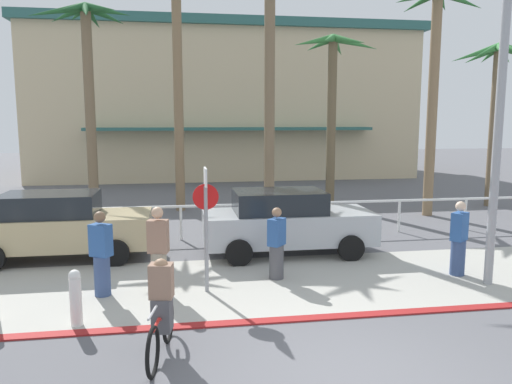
{
  "coord_description": "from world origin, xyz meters",
  "views": [
    {
      "loc": [
        -2.35,
        -6.01,
        3.51
      ],
      "look_at": [
        -0.43,
        6.0,
        1.74
      ],
      "focal_mm": 35.14,
      "sensor_mm": 36.0,
      "label": 1
    }
  ],
  "objects_px": {
    "palm_tree_4": "(333,81)",
    "car_silver_2": "(286,221)",
    "pedestrian_3": "(159,254)",
    "car_tan_1": "(59,225)",
    "palm_tree_6": "(497,80)",
    "palm_tree_5": "(435,50)",
    "palm_tree_3": "(269,30)",
    "streetlight_curb": "(509,80)",
    "palm_tree_1": "(87,54)",
    "cyclist_red_0": "(161,310)",
    "palm_tree_2": "(176,36)",
    "bollard_2": "(76,297)",
    "stop_sign_bike_lane": "(206,212)",
    "pedestrian_0": "(459,242)",
    "pedestrian_1": "(101,257)",
    "pedestrian_2": "(277,247)"
  },
  "relations": [
    {
      "from": "palm_tree_4",
      "to": "pedestrian_3",
      "type": "relative_size",
      "value": 3.8
    },
    {
      "from": "bollard_2",
      "to": "palm_tree_2",
      "type": "distance_m",
      "value": 12.65
    },
    {
      "from": "car_tan_1",
      "to": "palm_tree_5",
      "type": "bearing_deg",
      "value": 18.42
    },
    {
      "from": "palm_tree_5",
      "to": "car_tan_1",
      "type": "xyz_separation_m",
      "value": [
        -12.11,
        -4.03,
        -5.08
      ]
    },
    {
      "from": "palm_tree_3",
      "to": "pedestrian_0",
      "type": "height_order",
      "value": "palm_tree_3"
    },
    {
      "from": "palm_tree_1",
      "to": "car_silver_2",
      "type": "xyz_separation_m",
      "value": [
        5.8,
        -6.26,
        -4.91
      ]
    },
    {
      "from": "palm_tree_5",
      "to": "palm_tree_3",
      "type": "bearing_deg",
      "value": -179.98
    },
    {
      "from": "pedestrian_1",
      "to": "pedestrian_3",
      "type": "relative_size",
      "value": 0.97
    },
    {
      "from": "palm_tree_1",
      "to": "pedestrian_3",
      "type": "bearing_deg",
      "value": -73.49
    },
    {
      "from": "streetlight_curb",
      "to": "palm_tree_2",
      "type": "bearing_deg",
      "value": 122.13
    },
    {
      "from": "palm_tree_3",
      "to": "pedestrian_3",
      "type": "distance_m",
      "value": 9.7
    },
    {
      "from": "palm_tree_2",
      "to": "pedestrian_0",
      "type": "relative_size",
      "value": 5.17
    },
    {
      "from": "palm_tree_6",
      "to": "cyclist_red_0",
      "type": "xyz_separation_m",
      "value": [
        -12.88,
        -11.21,
        -4.37
      ]
    },
    {
      "from": "palm_tree_4",
      "to": "car_silver_2",
      "type": "bearing_deg",
      "value": -116.29
    },
    {
      "from": "streetlight_curb",
      "to": "car_silver_2",
      "type": "relative_size",
      "value": 1.7
    },
    {
      "from": "palm_tree_1",
      "to": "palm_tree_2",
      "type": "height_order",
      "value": "palm_tree_2"
    },
    {
      "from": "pedestrian_3",
      "to": "palm_tree_3",
      "type": "bearing_deg",
      "value": 63.14
    },
    {
      "from": "palm_tree_1",
      "to": "palm_tree_4",
      "type": "relative_size",
      "value": 1.11
    },
    {
      "from": "palm_tree_1",
      "to": "cyclist_red_0",
      "type": "bearing_deg",
      "value": -76.63
    },
    {
      "from": "streetlight_curb",
      "to": "pedestrian_2",
      "type": "distance_m",
      "value": 5.81
    },
    {
      "from": "palm_tree_5",
      "to": "car_silver_2",
      "type": "height_order",
      "value": "palm_tree_5"
    },
    {
      "from": "palm_tree_4",
      "to": "palm_tree_5",
      "type": "height_order",
      "value": "palm_tree_5"
    },
    {
      "from": "palm_tree_5",
      "to": "palm_tree_6",
      "type": "bearing_deg",
      "value": 22.97
    },
    {
      "from": "palm_tree_1",
      "to": "car_silver_2",
      "type": "height_order",
      "value": "palm_tree_1"
    },
    {
      "from": "bollard_2",
      "to": "palm_tree_1",
      "type": "bearing_deg",
      "value": 97.04
    },
    {
      "from": "palm_tree_3",
      "to": "pedestrian_1",
      "type": "bearing_deg",
      "value": -123.7
    },
    {
      "from": "car_tan_1",
      "to": "pedestrian_0",
      "type": "height_order",
      "value": "pedestrian_0"
    },
    {
      "from": "streetlight_curb",
      "to": "palm_tree_6",
      "type": "height_order",
      "value": "streetlight_curb"
    },
    {
      "from": "bollard_2",
      "to": "cyclist_red_0",
      "type": "bearing_deg",
      "value": -40.73
    },
    {
      "from": "palm_tree_2",
      "to": "pedestrian_0",
      "type": "distance_m",
      "value": 12.61
    },
    {
      "from": "pedestrian_1",
      "to": "pedestrian_3",
      "type": "xyz_separation_m",
      "value": [
        1.12,
        -0.02,
        0.03
      ]
    },
    {
      "from": "streetlight_curb",
      "to": "palm_tree_6",
      "type": "relative_size",
      "value": 1.15
    },
    {
      "from": "palm_tree_1",
      "to": "pedestrian_1",
      "type": "relative_size",
      "value": 4.36
    },
    {
      "from": "bollard_2",
      "to": "streetlight_curb",
      "type": "xyz_separation_m",
      "value": [
        8.3,
        0.67,
        3.76
      ]
    },
    {
      "from": "palm_tree_6",
      "to": "pedestrian_0",
      "type": "xyz_separation_m",
      "value": [
        -6.38,
        -8.37,
        -4.27
      ]
    },
    {
      "from": "pedestrian_1",
      "to": "streetlight_curb",
      "type": "bearing_deg",
      "value": -5.57
    },
    {
      "from": "palm_tree_2",
      "to": "palm_tree_5",
      "type": "xyz_separation_m",
      "value": [
        9.06,
        -2.47,
        -0.63
      ]
    },
    {
      "from": "bollard_2",
      "to": "pedestrian_3",
      "type": "bearing_deg",
      "value": 46.78
    },
    {
      "from": "palm_tree_4",
      "to": "pedestrian_1",
      "type": "relative_size",
      "value": 3.94
    },
    {
      "from": "streetlight_curb",
      "to": "palm_tree_5",
      "type": "height_order",
      "value": "palm_tree_5"
    },
    {
      "from": "pedestrian_1",
      "to": "pedestrian_2",
      "type": "distance_m",
      "value": 3.68
    },
    {
      "from": "car_tan_1",
      "to": "car_silver_2",
      "type": "bearing_deg",
      "value": -4.5
    },
    {
      "from": "palm_tree_5",
      "to": "pedestrian_2",
      "type": "relative_size",
      "value": 5.0
    },
    {
      "from": "bollard_2",
      "to": "palm_tree_5",
      "type": "xyz_separation_m",
      "value": [
        10.9,
        8.48,
        5.43
      ]
    },
    {
      "from": "stop_sign_bike_lane",
      "to": "palm_tree_3",
      "type": "xyz_separation_m",
      "value": [
        2.61,
        7.11,
        4.8
      ]
    },
    {
      "from": "car_tan_1",
      "to": "palm_tree_6",
      "type": "bearing_deg",
      "value": 19.45
    },
    {
      "from": "stop_sign_bike_lane",
      "to": "pedestrian_0",
      "type": "bearing_deg",
      "value": 2.14
    },
    {
      "from": "palm_tree_3",
      "to": "palm_tree_5",
      "type": "relative_size",
      "value": 1.14
    },
    {
      "from": "palm_tree_3",
      "to": "pedestrian_3",
      "type": "height_order",
      "value": "palm_tree_3"
    },
    {
      "from": "bollard_2",
      "to": "palm_tree_3",
      "type": "xyz_separation_m",
      "value": [
        4.92,
        8.48,
        5.96
      ]
    }
  ]
}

